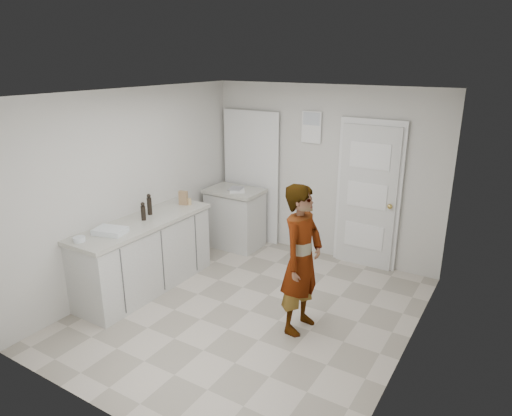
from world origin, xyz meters
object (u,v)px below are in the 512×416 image
Objects in this scene: person at (302,260)px; spice_jar at (189,202)px; oil_cruet_b at (149,205)px; cake_mix_box at (183,198)px; oil_cruet_a at (143,212)px; baking_dish at (110,231)px; egg_bowl at (79,239)px.

person is 2.09m from spice_jar.
spice_jar is at bearing 73.82° from oil_cruet_b.
cake_mix_box is 2.24× the size of spice_jar.
cake_mix_box is 0.70× the size of oil_cruet_b.
oil_cruet_a reaches higher than cake_mix_box.
oil_cruet_a reaches higher than spice_jar.
baking_dish is (-0.00, -0.53, -0.08)m from oil_cruet_a.
oil_cruet_a is (-2.09, -0.18, 0.22)m from person.
oil_cruet_b is 0.74m from baking_dish.
oil_cruet_a is at bearing 98.40° from person.
person reaches higher than baking_dish.
person is 12.53× the size of egg_bowl.
cake_mix_box is 1.61m from egg_bowl.
oil_cruet_b reaches higher than baking_dish.
egg_bowl is at bearing 119.11° from person.
baking_dish is 0.36m from egg_bowl.
spice_jar is at bearing 83.47° from egg_bowl.
baking_dish is (-0.08, -1.31, -0.02)m from spice_jar.
oil_cruet_b is at bearing -106.18° from spice_jar.
person is 7.01× the size of oil_cruet_a.
spice_jar reaches higher than baking_dish.
oil_cruet_b is (-0.10, -0.54, 0.03)m from cake_mix_box.
cake_mix_box is at bearing 85.57° from egg_bowl.
cake_mix_box is 0.74m from oil_cruet_a.
oil_cruet_a is 0.58× the size of baking_dish.
baking_dish is at bearing -83.36° from oil_cruet_b.
cake_mix_box is at bearing 78.96° from oil_cruet_b.
cake_mix_box reaches higher than baking_dish.
oil_cruet_b is at bearing -116.70° from cake_mix_box.
spice_jar is 0.21× the size of baking_dish.
person reaches higher than oil_cruet_b.
egg_bowl is at bearing -110.10° from cake_mix_box.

